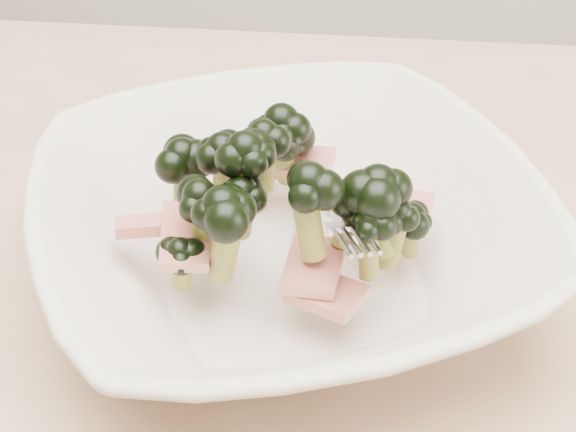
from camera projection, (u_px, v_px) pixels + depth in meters
The scene contains 2 objects.
dining_table at pixel (249, 396), 0.58m from camera, with size 1.20×0.80×0.75m.
broccoli_dish at pixel (287, 226), 0.50m from camera, with size 0.41×0.41×0.12m.
Camera 1 is at (0.07, -0.38, 1.10)m, focal length 50.00 mm.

